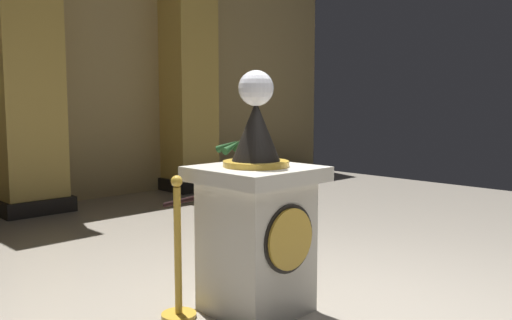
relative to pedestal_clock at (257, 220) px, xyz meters
The scene contains 9 objects.
ground_plane 0.81m from the pedestal_clock, 58.99° to the right, with size 12.60×12.60×0.00m, color #9E9384.
back_wall 5.16m from the pedestal_clock, 87.14° to the left, with size 12.60×0.16×4.18m, color tan.
pedestal_clock is the anchor object (origin of this frame).
stanchion_near 1.07m from the pedestal_clock, 46.05° to the left, with size 0.24×0.24×1.04m.
stanchion_far 0.63m from the pedestal_clock, 148.69° to the left, with size 0.24×0.24×0.98m.
velvet_rope 0.55m from the pedestal_clock, 76.40° to the left, with size 0.86×0.84×0.22m.
column_right 5.62m from the pedestal_clock, 57.78° to the left, with size 0.91×0.91×4.01m.
column_centre_rear 4.82m from the pedestal_clock, 86.94° to the left, with size 0.95×0.95×4.01m.
potted_palm_right 3.38m from the pedestal_clock, 48.91° to the left, with size 0.70×0.64×1.05m.
Camera 1 is at (-2.81, -2.19, 1.47)m, focal length 37.58 mm.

